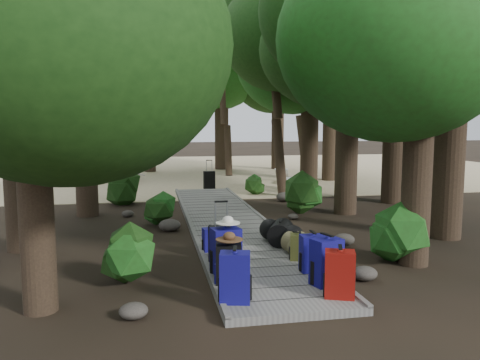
{
  "coord_description": "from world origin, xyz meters",
  "views": [
    {
      "loc": [
        -1.87,
        -10.54,
        2.53
      ],
      "look_at": [
        0.57,
        2.27,
        1.0
      ],
      "focal_mm": 35.0,
      "sensor_mm": 36.0,
      "label": 1
    }
  ],
  "objects": [
    {
      "name": "tree_right_a",
      "position": [
        2.81,
        -2.96,
        3.72
      ],
      "size": [
        4.46,
        4.46,
        7.43
      ],
      "primitive_type": null,
      "color": "#13330E",
      "rests_on": "ground"
    },
    {
      "name": "shrub_left_c",
      "position": [
        -2.63,
        4.9,
        0.56
      ],
      "size": [
        1.24,
        1.24,
        1.12
      ],
      "primitive_type": null,
      "color": "#1D4815",
      "rests_on": "ground"
    },
    {
      "name": "tree_right_c",
      "position": [
        3.59,
        1.94,
        4.57
      ],
      "size": [
        5.28,
        5.28,
        9.13
      ],
      "primitive_type": null,
      "color": "#13330E",
      "rests_on": "ground"
    },
    {
      "name": "backpack_right_c",
      "position": [
        0.72,
        -3.36,
        0.46
      ],
      "size": [
        0.4,
        0.29,
        0.68
      ],
      "primitive_type": null,
      "rotation": [
        0.0,
        0.0,
        -0.03
      ],
      "color": "navy",
      "rests_on": "boardwalk"
    },
    {
      "name": "boardwalk",
      "position": [
        0.0,
        1.0,
        0.06
      ],
      "size": [
        2.0,
        12.0,
        0.12
      ],
      "primitive_type": "cube",
      "color": "slate",
      "rests_on": "ground"
    },
    {
      "name": "backpack_left_d",
      "position": [
        -0.76,
        -1.79,
        0.37
      ],
      "size": [
        0.35,
        0.28,
        0.49
      ],
      "primitive_type": null,
      "rotation": [
        0.0,
        0.0,
        0.14
      ],
      "color": "navy",
      "rests_on": "boardwalk"
    },
    {
      "name": "palm_right_b",
      "position": [
        5.2,
        10.4,
        4.49
      ],
      "size": [
        4.65,
        4.65,
        8.98
      ],
      "primitive_type": null,
      "color": "#123A10",
      "rests_on": "ground"
    },
    {
      "name": "rock_left_b",
      "position": [
        -2.32,
        -1.89,
        0.11
      ],
      "size": [
        0.39,
        0.35,
        0.22
      ],
      "primitive_type": null,
      "color": "#4C473F",
      "rests_on": "ground"
    },
    {
      "name": "duffel_right_black",
      "position": [
        0.7,
        -1.53,
        0.35
      ],
      "size": [
        0.72,
        0.87,
        0.47
      ],
      "primitive_type": null,
      "rotation": [
        0.0,
        0.0,
        -0.39
      ],
      "color": "black",
      "rests_on": "boardwalk"
    },
    {
      "name": "tree_right_b",
      "position": [
        4.64,
        -1.24,
        4.69
      ],
      "size": [
        5.26,
        5.26,
        9.39
      ],
      "primitive_type": null,
      "color": "#13330E",
      "rests_on": "ground"
    },
    {
      "name": "tree_back_b",
      "position": [
        2.12,
        16.0,
        5.59
      ],
      "size": [
        6.26,
        6.26,
        11.18
      ],
      "primitive_type": null,
      "color": "#13330E",
      "rests_on": "ground"
    },
    {
      "name": "lone_suitcase_on_sand",
      "position": [
        0.37,
        7.73,
        0.37
      ],
      "size": [
        0.46,
        0.27,
        0.7
      ],
      "primitive_type": null,
      "rotation": [
        0.0,
        0.0,
        0.05
      ],
      "color": "black",
      "rests_on": "sand_beach"
    },
    {
      "name": "backpack_left_b",
      "position": [
        -0.75,
        -3.76,
        0.47
      ],
      "size": [
        0.42,
        0.33,
        0.7
      ],
      "primitive_type": null,
      "rotation": [
        0.0,
        0.0,
        -0.15
      ],
      "color": "black",
      "rests_on": "boardwalk"
    },
    {
      "name": "tree_right_d",
      "position": [
        5.9,
        3.46,
        5.21
      ],
      "size": [
        5.68,
        5.68,
        10.42
      ],
      "primitive_type": null,
      "color": "#13330E",
      "rests_on": "ground"
    },
    {
      "name": "sand_beach",
      "position": [
        0.0,
        16.0,
        0.01
      ],
      "size": [
        40.0,
        22.0,
        0.02
      ],
      "primitive_type": "cube",
      "color": "#CCB68A",
      "rests_on": "ground"
    },
    {
      "name": "shrub_right_a",
      "position": [
        2.5,
        -2.72,
        0.51
      ],
      "size": [
        1.12,
        1.12,
        1.01
      ],
      "primitive_type": null,
      "color": "#1D4815",
      "rests_on": "ground"
    },
    {
      "name": "rock_right_b",
      "position": [
        2.11,
        -1.45,
        0.12
      ],
      "size": [
        0.45,
        0.41,
        0.25
      ],
      "primitive_type": null,
      "color": "#4C473F",
      "rests_on": "ground"
    },
    {
      "name": "backpack_right_b",
      "position": [
        0.71,
        -4.02,
        0.51
      ],
      "size": [
        0.51,
        0.43,
        0.79
      ],
      "primitive_type": null,
      "rotation": [
        0.0,
        0.0,
        0.31
      ],
      "color": "navy",
      "rests_on": "boardwalk"
    },
    {
      "name": "tree_right_f",
      "position": [
        6.16,
        9.71,
        4.69
      ],
      "size": [
        5.25,
        5.25,
        9.38
      ],
      "primitive_type": null,
      "color": "#13330E",
      "rests_on": "ground"
    },
    {
      "name": "rock_left_d",
      "position": [
        -2.54,
        2.59,
        0.09
      ],
      "size": [
        0.33,
        0.3,
        0.18
      ],
      "primitive_type": null,
      "color": "#4C473F",
      "rests_on": "ground"
    },
    {
      "name": "tree_back_d",
      "position": [
        -5.81,
        13.93,
        3.62
      ],
      "size": [
        4.34,
        4.34,
        7.23
      ],
      "primitive_type": null,
      "color": "#13330E",
      "rests_on": "ground"
    },
    {
      "name": "tree_left_b",
      "position": [
        -4.5,
        -0.57,
        4.04
      ],
      "size": [
        4.49,
        4.49,
        8.08
      ],
      "primitive_type": null,
      "color": "#13330E",
      "rests_on": "ground"
    },
    {
      "name": "backpack_left_c",
      "position": [
        -0.71,
        -3.23,
        0.54
      ],
      "size": [
        0.51,
        0.41,
        0.84
      ],
      "primitive_type": null,
      "rotation": [
        0.0,
        0.0,
        0.19
      ],
      "color": "navy",
      "rests_on": "boardwalk"
    },
    {
      "name": "sun_lounger",
      "position": [
        3.92,
        9.0,
        0.31
      ],
      "size": [
        1.21,
        1.91,
        0.59
      ],
      "primitive_type": null,
      "rotation": [
        0.0,
        0.0,
        -0.37
      ],
      "color": "silver",
      "rests_on": "sand_beach"
    },
    {
      "name": "shrub_left_b",
      "position": [
        -1.68,
        1.26,
        0.41
      ],
      "size": [
        0.91,
        0.91,
        0.82
      ],
      "primitive_type": null,
      "color": "#1D4815",
      "rests_on": "ground"
    },
    {
      "name": "rock_right_a",
      "position": [
        1.53,
        -3.63,
        0.12
      ],
      "size": [
        0.42,
        0.38,
        0.23
      ],
      "primitive_type": null,
      "color": "#4C473F",
      "rests_on": "ground"
    },
    {
      "name": "tree_left_a",
      "position": [
        -3.39,
        -3.99,
        3.25
      ],
      "size": [
        3.9,
        3.9,
        6.5
      ],
      "primitive_type": null,
      "color": "#13330E",
      "rests_on": "ground"
    },
    {
      "name": "rock_left_a",
      "position": [
        -2.14,
        -4.48,
        0.11
      ],
      "size": [
        0.38,
        0.35,
        0.21
      ],
      "primitive_type": null,
      "color": "#4C473F",
      "rests_on": "ground"
    },
    {
      "name": "suitcase_on_boardwalk",
      "position": [
        -0.68,
        -2.56,
        0.44
      ],
      "size": [
        0.45,
        0.29,
        0.65
      ],
      "primitive_type": null,
      "rotation": [
        0.0,
        0.0,
        0.16
      ],
      "color": "black",
      "rests_on": "boardwalk"
    },
    {
      "name": "hat_white",
      "position": [
        -0.68,
        -3.24,
        1.03
      ],
      "size": [
        0.4,
        0.4,
        0.13
      ],
      "primitive_type": null,
      "color": "silver",
      "rests_on": "backpack_left_c"
    },
    {
      "name": "rock_left_c",
      "position": [
        -1.47,
        0.61,
        0.14
      ],
      "size": [
        0.52,
        0.47,
        0.29
      ],
      "primitive_type": null,
      "color": "#4C473F",
      "rests_on": "ground"
    },
    {
      "name": "tree_back_a",
      "position": [
        -1.94,
        15.26,
        4.58
      ],
      "size": [
        5.29,
        5.29,
        9.15
      ],
      "primitive_type": null,
      "color": "#13330E",
      "rests_on": "ground"
    },
    {
      "name": "palm_right_a",
      "position": [
        2.89,
        5.73,
        4.12
      ],
      "size": [
        4.83,
        4.83,
        8.23
      ],
      "primitive_type": null,
      "color": "#123A10",
      "rests_on": "ground"
    },
    {
      "name": "hat_brown",
      "position": [
        -0.74,
        -3.78,
        0.89
      ],
      "size": [
        0.41,
        0.41,
        0.12
      ],
      "primitive_type": null,
      "color": "#51351E",
      "rests_on": "backpack_left_b"
    },
    {
      "name": "shrub_right_b",
      "position": [
        2.49,
        2.34,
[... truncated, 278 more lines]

